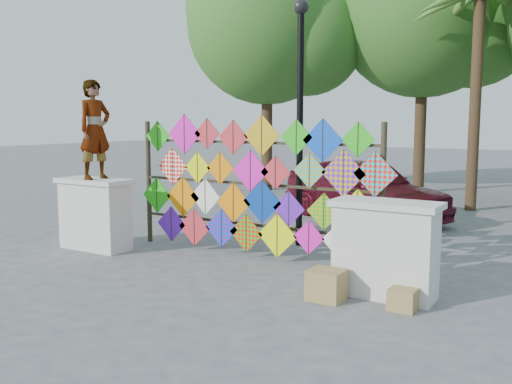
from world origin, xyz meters
TOP-DOWN VIEW (x-y plane):
  - ground at (0.00, 0.00)m, footprint 80.00×80.00m
  - parapet_left at (-2.70, -0.20)m, footprint 1.40×0.65m
  - parapet_right at (2.70, -0.20)m, footprint 1.40×0.65m
  - kite_rack at (0.08, 0.73)m, footprint 4.93×0.24m
  - tree_west at (-4.40, 9.03)m, footprint 5.85×5.20m
  - tree_mid at (0.11, 11.03)m, footprint 6.30×5.60m
  - palm_tree at (2.20, 8.00)m, footprint 3.62×3.62m
  - vendor_woman at (-2.63, -0.20)m, footprint 0.49×0.68m
  - sedan at (0.33, 5.25)m, footprint 4.63×3.38m
  - lamppost at (0.30, 2.00)m, footprint 0.28×0.28m
  - cardboard_box_near at (2.10, -0.73)m, footprint 0.45×0.40m
  - cardboard_box_far at (3.08, -0.61)m, footprint 0.33×0.30m

SIDE VIEW (x-z plane):
  - ground at x=0.00m, z-range 0.00..0.00m
  - cardboard_box_far at x=3.08m, z-range 0.00..0.27m
  - cardboard_box_near at x=2.10m, z-range 0.00..0.40m
  - parapet_left at x=-2.70m, z-range 0.01..1.29m
  - parapet_right at x=2.70m, z-range 0.01..1.29m
  - sedan at x=0.33m, z-range 0.00..1.47m
  - kite_rack at x=0.08m, z-range -0.02..2.42m
  - vendor_woman at x=-2.63m, z-range 1.28..3.03m
  - lamppost at x=0.30m, z-range 0.46..4.92m
  - palm_tree at x=2.20m, z-range 2.04..7.87m
  - tree_west at x=-4.40m, z-range 1.38..9.39m
  - tree_mid at x=0.11m, z-range 1.47..10.08m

